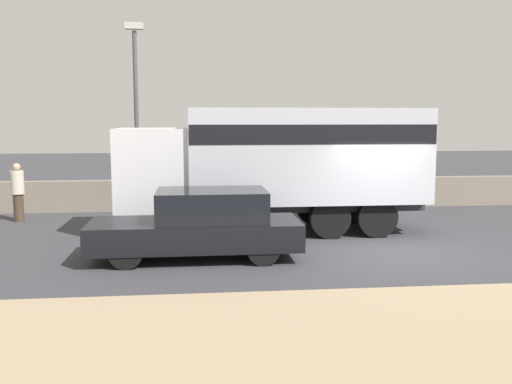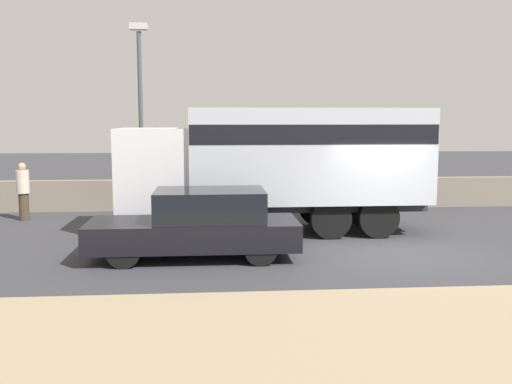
{
  "view_description": "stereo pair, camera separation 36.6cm",
  "coord_description": "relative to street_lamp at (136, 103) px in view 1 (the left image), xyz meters",
  "views": [
    {
      "loc": [
        -4.64,
        -12.52,
        3.05
      ],
      "look_at": [
        -3.16,
        1.18,
        1.28
      ],
      "focal_mm": 40.0,
      "sensor_mm": 36.0,
      "label": 1
    },
    {
      "loc": [
        -4.28,
        -12.55,
        3.05
      ],
      "look_at": [
        -3.16,
        1.18,
        1.28
      ],
      "focal_mm": 40.0,
      "sensor_mm": 36.0,
      "label": 2
    }
  ],
  "objects": [
    {
      "name": "pedestrian",
      "position": [
        -3.44,
        -0.99,
        -2.64
      ],
      "size": [
        0.38,
        0.38,
        1.75
      ],
      "color": "#473828",
      "rests_on": "ground_plane"
    },
    {
      "name": "street_lamp",
      "position": [
        0.0,
        0.0,
        0.0
      ],
      "size": [
        0.56,
        0.28,
        6.02
      ],
      "color": "#4C4C51",
      "rests_on": "ground_plane"
    },
    {
      "name": "car_hatchback",
      "position": [
        1.93,
        -6.18,
        -2.79
      ],
      "size": [
        4.57,
        1.72,
        1.52
      ],
      "rotation": [
        0.0,
        0.0,
        3.14
      ],
      "color": "black",
      "rests_on": "ground_plane"
    },
    {
      "name": "stone_wall_backdrop",
      "position": [
        6.46,
        0.67,
        -3.03
      ],
      "size": [
        60.0,
        0.35,
        1.03
      ],
      "color": "gray",
      "rests_on": "ground_plane"
    },
    {
      "name": "box_truck",
      "position": [
        4.09,
        -3.42,
        -1.54
      ],
      "size": [
        8.09,
        2.55,
        3.32
      ],
      "rotation": [
        0.0,
        0.0,
        3.14
      ],
      "color": "silver",
      "rests_on": "ground_plane"
    },
    {
      "name": "ground_plane",
      "position": [
        6.46,
        -5.98,
        -3.54
      ],
      "size": [
        80.0,
        80.0,
        0.0
      ],
      "primitive_type": "plane",
      "color": "#38383D"
    }
  ]
}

